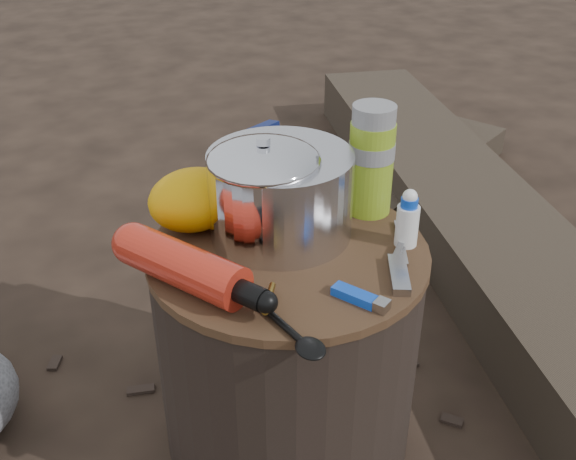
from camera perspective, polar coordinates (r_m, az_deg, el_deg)
name	(u,v)px	position (r m, az deg, el deg)	size (l,w,h in m)	color
ground	(288,432)	(1.45, 0.00, -16.51)	(60.00, 60.00, 0.00)	black
stump	(288,348)	(1.30, 0.00, -9.88)	(0.48, 0.48, 0.44)	black
log_main	(460,207)	(2.09, 14.23, 1.85)	(0.35, 2.08, 0.17)	#332A20
log_small	(398,188)	(2.25, 9.23, 3.50)	(0.21, 1.16, 0.10)	#332A20
foil_windscreen	(281,195)	(1.17, -0.63, 2.99)	(0.25, 0.25, 0.15)	silver
camping_pot	(264,194)	(1.14, -1.99, 3.00)	(0.18, 0.18, 0.18)	silver
fuel_bottle	(183,266)	(1.07, -8.74, -2.98)	(0.07, 0.29, 0.07)	red
thermos	(371,161)	(1.25, 6.97, 5.79)	(0.08, 0.08, 0.20)	#85A821
travel_mug	(290,167)	(1.32, 0.17, 5.28)	(0.08, 0.08, 0.12)	black
stuff_sack	(194,200)	(1.21, -7.91, 2.53)	(0.16, 0.13, 0.11)	#E9A207
food_pouch	(259,165)	(1.29, -2.47, 5.44)	(0.11, 0.03, 0.14)	#0D174B
lighter	(355,295)	(1.05, 5.62, -5.44)	(0.02, 0.09, 0.02)	blue
multitool	(399,275)	(1.10, 9.25, -3.71)	(0.03, 0.10, 0.01)	#9D9DA1
pot_grabber	(401,241)	(1.19, 9.43, -0.90)	(0.04, 0.14, 0.01)	#9D9DA1
spork	(279,320)	(1.00, -0.76, -7.58)	(0.03, 0.16, 0.01)	black
squeeze_bottle	(408,221)	(1.17, 9.97, 0.77)	(0.04, 0.04, 0.09)	white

